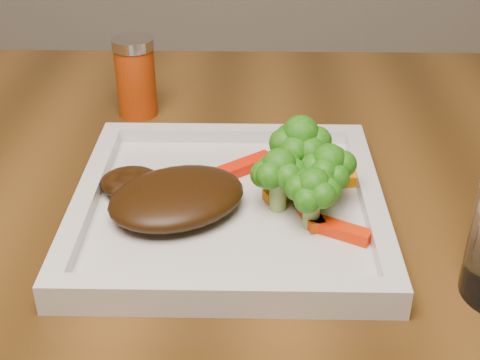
{
  "coord_description": "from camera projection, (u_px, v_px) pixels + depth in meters",
  "views": [
    {
      "loc": [
        0.0,
        -0.42,
        1.08
      ],
      "look_at": [
        -0.01,
        0.08,
        0.79
      ],
      "focal_mm": 50.0,
      "sensor_mm": 36.0,
      "label": 1
    }
  ],
  "objects": [
    {
      "name": "carrot_5",
      "position": [
        309.0,
        213.0,
        0.57
      ],
      "size": [
        0.03,
        0.05,
        0.01
      ],
      "primitive_type": "cube",
      "rotation": [
        0.0,
        0.0,
        -1.3
      ],
      "color": "#D43B03",
      "rests_on": "plate"
    },
    {
      "name": "broccoli_3",
      "position": [
        279.0,
        178.0,
        0.57
      ],
      "size": [
        0.07,
        0.07,
        0.06
      ],
      "primitive_type": null,
      "rotation": [
        0.0,
        0.0,
        -0.27
      ],
      "color": "#126E15",
      "rests_on": "plate"
    },
    {
      "name": "plate",
      "position": [
        229.0,
        210.0,
        0.6
      ],
      "size": [
        0.27,
        0.27,
        0.01
      ],
      "primitive_type": "cube",
      "color": "silver",
      "rests_on": "dining_table"
    },
    {
      "name": "broccoli_0",
      "position": [
        300.0,
        149.0,
        0.61
      ],
      "size": [
        0.08,
        0.08,
        0.07
      ],
      "primitive_type": null,
      "rotation": [
        0.0,
        0.0,
        -0.25
      ],
      "color": "#157914",
      "rests_on": "plate"
    },
    {
      "name": "steak",
      "position": [
        177.0,
        197.0,
        0.58
      ],
      "size": [
        0.15,
        0.14,
        0.03
      ],
      "primitive_type": "ellipsoid",
      "rotation": [
        0.0,
        0.0,
        0.55
      ],
      "color": "#321B07",
      "rests_on": "plate"
    },
    {
      "name": "carrot_4",
      "position": [
        245.0,
        166.0,
        0.64
      ],
      "size": [
        0.06,
        0.05,
        0.01
      ],
      "primitive_type": "cube",
      "rotation": [
        0.0,
        0.0,
        0.66
      ],
      "color": "red",
      "rests_on": "plate"
    },
    {
      "name": "broccoli_2",
      "position": [
        312.0,
        196.0,
        0.55
      ],
      "size": [
        0.07,
        0.07,
        0.06
      ],
      "primitive_type": null,
      "rotation": [
        0.0,
        0.0,
        0.34
      ],
      "color": "#136E12",
      "rests_on": "plate"
    },
    {
      "name": "carrot_6",
      "position": [
        289.0,
        191.0,
        0.6
      ],
      "size": [
        0.05,
        0.03,
        0.01
      ],
      "primitive_type": "cube",
      "rotation": [
        0.0,
        0.0,
        0.46
      ],
      "color": "#D76F03",
      "rests_on": "plate"
    },
    {
      "name": "carrot_3",
      "position": [
        340.0,
        179.0,
        0.62
      ],
      "size": [
        0.06,
        0.02,
        0.01
      ],
      "primitive_type": "cube",
      "rotation": [
        0.0,
        0.0,
        0.16
      ],
      "color": "orange",
      "rests_on": "plate"
    },
    {
      "name": "spice_shaker",
      "position": [
        136.0,
        77.0,
        0.76
      ],
      "size": [
        0.06,
        0.06,
        0.09
      ],
      "primitive_type": "cylinder",
      "rotation": [
        0.0,
        0.0,
        0.3
      ],
      "color": "#A33209",
      "rests_on": "dining_table"
    },
    {
      "name": "broccoli_1",
      "position": [
        328.0,
        172.0,
        0.58
      ],
      "size": [
        0.06,
        0.06,
        0.06
      ],
      "primitive_type": null,
      "rotation": [
        0.0,
        0.0,
        0.14
      ],
      "color": "#367413",
      "rests_on": "plate"
    },
    {
      "name": "carrot_1",
      "position": [
        340.0,
        230.0,
        0.55
      ],
      "size": [
        0.05,
        0.04,
        0.01
      ],
      "primitive_type": "cube",
      "rotation": [
        0.0,
        0.0,
        -0.49
      ],
      "color": "red",
      "rests_on": "plate"
    }
  ]
}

